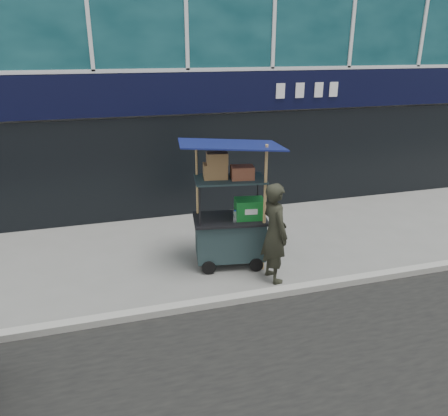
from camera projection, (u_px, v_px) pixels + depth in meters
name	position (u px, v px, depth m)	size (l,w,h in m)	color
ground	(241.00, 294.00, 7.30)	(80.00, 80.00, 0.00)	slate
curb	(244.00, 297.00, 7.10)	(80.00, 0.18, 0.12)	#96968E
vendor_cart	(231.00, 222.00, 8.06)	(1.94, 1.51, 2.40)	#1A2D2D
vendor_man	(275.00, 233.00, 7.49)	(0.65, 0.43, 1.78)	black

